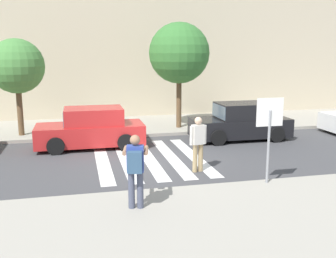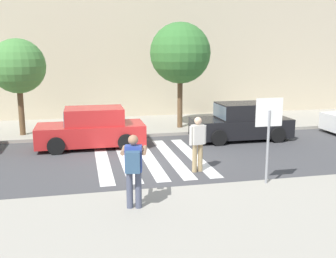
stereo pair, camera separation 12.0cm
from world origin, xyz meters
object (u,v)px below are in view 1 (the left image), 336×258
Objects in this scene: stop_sign at (269,122)px; photographer_with_backpack at (135,165)px; pedestrian_crossing at (198,141)px; street_tree_center at (179,53)px; parked_car_red at (91,129)px; parked_car_black at (241,122)px; street_tree_west at (17,67)px.

stop_sign is 3.94m from photographer_with_backpack.
pedestrian_crossing is at bearing 127.64° from stop_sign.
pedestrian_crossing is 0.36× the size of street_tree_center.
photographer_with_backpack is at bearing -83.76° from parked_car_red.
street_tree_center reaches higher than parked_car_black.
parked_car_black is (5.47, 6.71, -0.44)m from photographer_with_backpack.
stop_sign reaches higher than parked_car_black.
pedestrian_crossing reaches higher than parked_car_black.
parked_car_red is 1.00× the size of parked_car_black.
photographer_with_backpack reaches higher than pedestrian_crossing.
street_tree_west reaches higher than stop_sign.
street_tree_west is at bearing 111.80° from photographer_with_backpack.
parked_car_red is (-3.09, 3.92, -0.25)m from pedestrian_crossing.
pedestrian_crossing is at bearing -46.21° from street_tree_west.
street_tree_west is (-2.87, 2.30, 2.32)m from parked_car_red.
photographer_with_backpack is 0.36× the size of street_tree_center.
stop_sign is 8.40m from street_tree_center.
pedestrian_crossing is (-1.41, 1.83, -0.87)m from stop_sign.
street_tree_west is (-9.08, 2.30, 2.32)m from parked_car_black.
photographer_with_backpack is 0.42× the size of street_tree_west.
parked_car_red is at bearing 128.05° from stop_sign.
street_tree_center is (-2.06, 2.46, 2.85)m from parked_car_black.
pedestrian_crossing is at bearing 49.81° from photographer_with_backpack.
street_tree_west is at bearing -178.62° from street_tree_center.
stop_sign is 10.97m from street_tree_west.
street_tree_center reaches higher than street_tree_west.
street_tree_west is 7.04m from street_tree_center.
parked_car_black is at bearing -0.00° from parked_car_red.
parked_car_red is at bearing 180.00° from parked_car_black.
stop_sign is 2.46m from pedestrian_crossing.
parked_car_black is 4.29m from street_tree_center.
stop_sign is 0.48× the size of street_tree_center.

